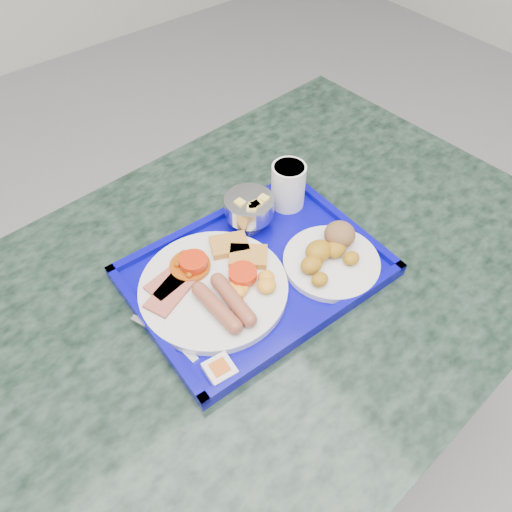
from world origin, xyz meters
The scene contains 9 objects.
table centered at (0.29, 0.43, 0.58)m, with size 1.29×0.90×0.77m.
tray centered at (0.30, 0.44, 0.78)m, with size 0.45×0.34×0.03m.
main_plate centered at (0.22, 0.45, 0.80)m, with size 0.26×0.26×0.04m.
bread_plate centered at (0.42, 0.37, 0.81)m, with size 0.18×0.18×0.06m.
fruit_bowl centered at (0.36, 0.54, 0.83)m, with size 0.10×0.10×0.07m.
juice_cup centered at (0.46, 0.54, 0.84)m, with size 0.07×0.07×0.10m.
spoon centered at (0.12, 0.49, 0.79)m, with size 0.08×0.17×0.01m.
knife centered at (0.10, 0.44, 0.79)m, with size 0.01×0.17×0.00m, color silver.
jam_packet centered at (0.13, 0.31, 0.80)m, with size 0.05×0.05×0.02m.
Camera 1 is at (-0.06, -0.01, 1.49)m, focal length 35.00 mm.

